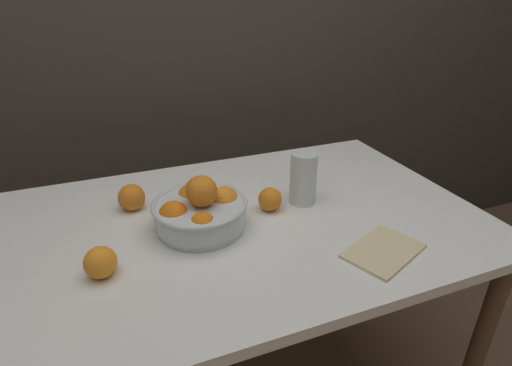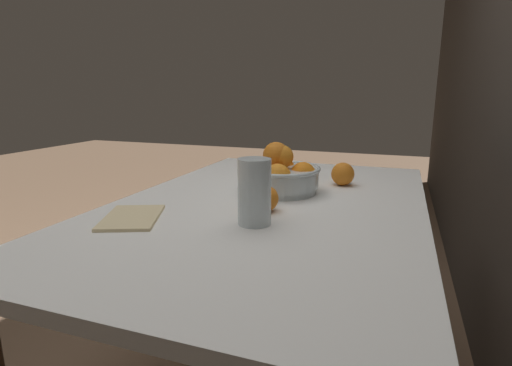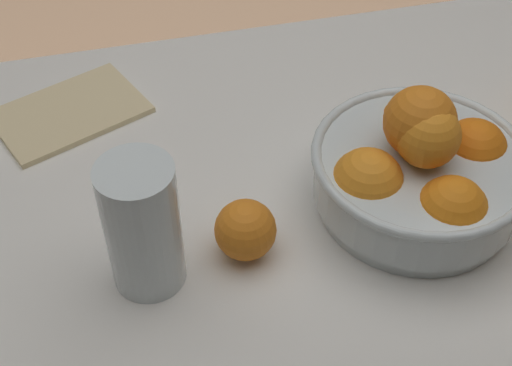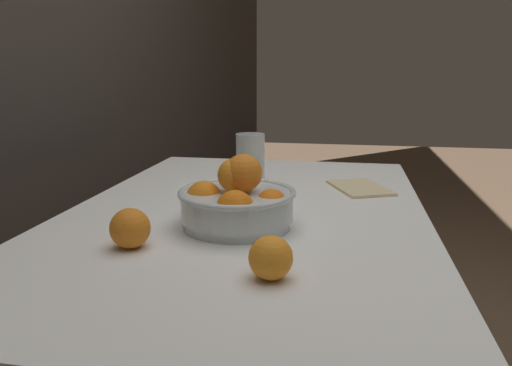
% 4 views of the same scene
% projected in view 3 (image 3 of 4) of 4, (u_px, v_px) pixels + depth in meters
% --- Properties ---
extents(dining_table, '(1.33, 0.84, 0.75)m').
position_uv_depth(dining_table, '(313.00, 268.00, 0.88)').
color(dining_table, white).
rests_on(dining_table, ground_plane).
extents(fruit_bowl, '(0.25, 0.25, 0.16)m').
position_uv_depth(fruit_bowl, '(419.00, 170.00, 0.81)').
color(fruit_bowl, silver).
rests_on(fruit_bowl, dining_table).
extents(juice_glass, '(0.08, 0.08, 0.16)m').
position_uv_depth(juice_glass, '(144.00, 232.00, 0.73)').
color(juice_glass, '#F4A314').
rests_on(juice_glass, dining_table).
extents(orange_loose_front, '(0.07, 0.07, 0.07)m').
position_uv_depth(orange_loose_front, '(245.00, 230.00, 0.78)').
color(orange_loose_front, orange).
rests_on(orange_loose_front, dining_table).
extents(napkin, '(0.23, 0.19, 0.01)m').
position_uv_depth(napkin, '(70.00, 112.00, 0.97)').
color(napkin, beige).
rests_on(napkin, dining_table).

